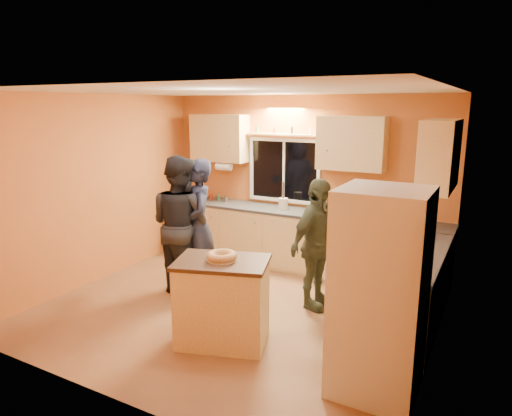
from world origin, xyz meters
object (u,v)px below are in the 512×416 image
Objects in this scene: island at (223,301)px; person_left at (198,226)px; person_center at (181,225)px; person_right at (316,244)px; refrigerator at (380,294)px.

person_left is (-1.04, 1.05, 0.43)m from island.
person_right is at bearing -158.78° from person_center.
person_center reaches higher than person_right.
island is 1.54m from person_left.
person_center reaches higher than island.
refrigerator is 1.73m from person_right.
person_center reaches higher than refrigerator.
island is at bearing 170.64° from person_right.
person_center is 1.80m from person_right.
refrigerator is at bearing -20.49° from island.
person_center is (-0.18, -0.13, 0.03)m from person_left.
refrigerator is 3.00m from person_center.
refrigerator is at bearing 25.37° from person_left.
island is 1.43m from person_right.
island is (-1.61, 0.06, -0.44)m from refrigerator.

